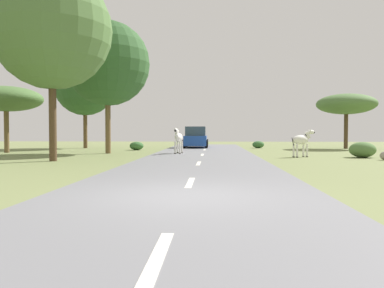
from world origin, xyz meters
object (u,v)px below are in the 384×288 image
(bush_1, at_px, (137,146))
(tree_5, at_px, (346,104))
(tree_4, at_px, (6,99))
(car_0, at_px, (196,138))
(bush_0, at_px, (258,145))
(zebra_1, at_px, (302,140))
(tree_1, at_px, (108,64))
(zebra_0, at_px, (178,138))
(tree_3, at_px, (52,30))
(tree_0, at_px, (85,85))
(rock_0, at_px, (139,147))
(bush_2, at_px, (362,150))

(bush_1, bearing_deg, tree_5, 10.89)
(tree_4, relative_size, bush_1, 4.48)
(car_0, relative_size, bush_0, 4.45)
(zebra_1, distance_m, tree_1, 12.68)
(zebra_0, distance_m, tree_3, 9.32)
(tree_0, height_order, tree_5, tree_0)
(bush_1, bearing_deg, bush_0, 23.04)
(tree_4, height_order, tree_5, tree_5)
(zebra_1, distance_m, tree_4, 18.75)
(tree_4, bearing_deg, car_0, 32.47)
(tree_0, distance_m, bush_1, 7.62)
(zebra_0, bearing_deg, rock_0, -54.49)
(tree_3, height_order, tree_5, tree_3)
(zebra_1, bearing_deg, tree_4, -130.62)
(tree_3, xyz_separation_m, bush_2, (15.38, 3.28, -5.67))
(car_0, bearing_deg, zebra_0, -94.33)
(tree_0, distance_m, tree_5, 21.35)
(tree_5, distance_m, bush_0, 7.68)
(bush_1, bearing_deg, zebra_1, -35.05)
(tree_4, bearing_deg, bush_1, 26.60)
(rock_0, bearing_deg, bush_1, -86.86)
(tree_4, distance_m, bush_2, 21.92)
(car_0, relative_size, tree_3, 0.49)
(zebra_1, relative_size, bush_1, 1.48)
(car_0, xyz_separation_m, bush_0, (5.22, 0.27, -0.56))
(tree_4, xyz_separation_m, bush_2, (21.40, -3.62, -3.08))
(car_0, bearing_deg, tree_4, -147.51)
(car_0, height_order, bush_1, car_0)
(zebra_0, height_order, bush_2, zebra_0)
(bush_2, bearing_deg, tree_3, -167.96)
(car_0, height_order, tree_5, tree_5)
(tree_0, xyz_separation_m, rock_0, (4.84, -1.70, -5.06))
(zebra_0, height_order, car_0, car_0)
(tree_3, bearing_deg, tree_5, 37.56)
(zebra_0, height_order, tree_1, tree_1)
(tree_5, bearing_deg, zebra_0, -147.11)
(tree_3, relative_size, bush_0, 9.08)
(tree_1, xyz_separation_m, bush_0, (10.41, 8.44, -5.35))
(bush_0, distance_m, bush_2, 12.27)
(bush_1, xyz_separation_m, bush_2, (13.60, -7.52, 0.10))
(tree_1, bearing_deg, bush_1, 78.02)
(zebra_0, height_order, bush_1, zebra_0)
(tree_3, relative_size, bush_1, 8.55)
(car_0, distance_m, bush_0, 5.26)
(tree_5, bearing_deg, bush_2, -104.51)
(tree_1, height_order, bush_0, tree_1)
(car_0, bearing_deg, bush_1, -138.49)
(tree_5, bearing_deg, zebra_1, -119.39)
(tree_4, relative_size, tree_5, 0.99)
(bush_0, relative_size, rock_0, 1.76)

